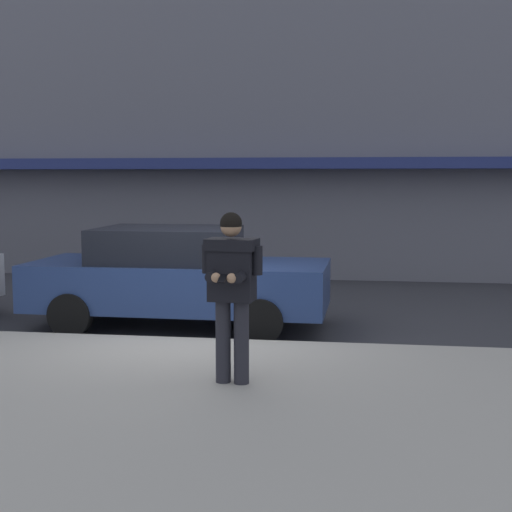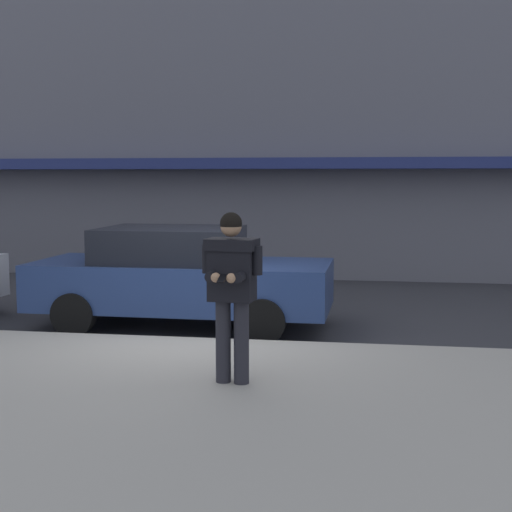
% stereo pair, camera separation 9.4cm
% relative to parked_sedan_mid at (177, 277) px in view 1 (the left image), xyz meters
% --- Properties ---
extents(ground_plane, '(80.00, 80.00, 0.00)m').
position_rel_parked_sedan_mid_xyz_m(ground_plane, '(0.53, -1.04, -0.79)').
color(ground_plane, '#333338').
extents(sidewalk, '(32.00, 5.30, 0.14)m').
position_rel_parked_sedan_mid_xyz_m(sidewalk, '(1.53, -3.89, -0.72)').
color(sidewalk, '#A8A399').
rests_on(sidewalk, ground).
extents(curb_paint_line, '(28.00, 0.12, 0.01)m').
position_rel_parked_sedan_mid_xyz_m(curb_paint_line, '(1.53, -0.99, -0.79)').
color(curb_paint_line, silver).
rests_on(curb_paint_line, ground).
extents(parked_sedan_mid, '(4.53, 1.98, 1.54)m').
position_rel_parked_sedan_mid_xyz_m(parked_sedan_mid, '(0.00, 0.00, 0.00)').
color(parked_sedan_mid, navy).
rests_on(parked_sedan_mid, ground).
extents(man_texting_on_phone, '(0.65, 0.61, 1.81)m').
position_rel_parked_sedan_mid_xyz_m(man_texting_on_phone, '(1.45, -3.27, 0.46)').
color(man_texting_on_phone, '#23232B').
rests_on(man_texting_on_phone, sidewalk).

